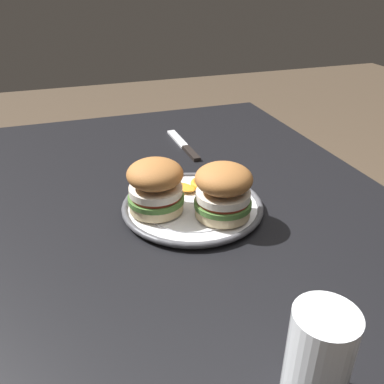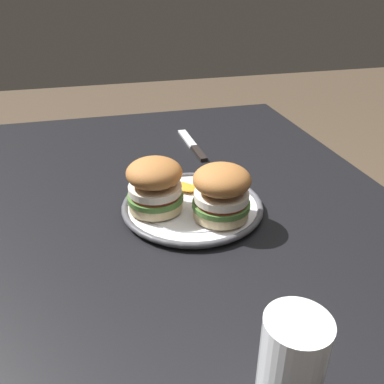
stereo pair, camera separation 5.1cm
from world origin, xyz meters
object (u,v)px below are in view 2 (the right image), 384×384
Objects in this scene: dinner_plate at (192,206)px; sandwich_half_right at (155,184)px; dining_table at (165,252)px; drinking_glass at (290,372)px; sandwich_half_left at (222,191)px; table_knife at (194,147)px.

sandwich_half_right reaches higher than dinner_plate.
dining_table is 0.16m from sandwich_half_right.
sandwich_half_right is 0.43m from drinking_glass.
sandwich_half_left is 1.06× the size of sandwich_half_right.
sandwich_half_left is at bearing -147.10° from dinner_plate.
sandwich_half_left is at bearing -117.47° from sandwich_half_right.
drinking_glass reaches higher than sandwich_half_right.
dining_table is 9.53× the size of sandwich_half_right.
dining_table is at bearing -91.44° from sandwich_half_right.
sandwich_half_left is 1.12× the size of drinking_glass.
dining_table is 0.12m from dinner_plate.
sandwich_half_left reaches higher than table_knife.
dining_table is at bearing 93.00° from dinner_plate.
sandwich_half_right is at bearing 153.21° from table_knife.
dining_table is 0.45m from drinking_glass.
dining_table is 9.01× the size of sandwich_half_left.
dinner_plate is at bearing -87.00° from dining_table.
dining_table is 5.77× the size of table_knife.
dinner_plate is 0.43m from drinking_glass.
dinner_plate is at bearing 164.73° from table_knife.
sandwich_half_right is 0.35m from table_knife.
dinner_plate is at bearing -0.63° from drinking_glass.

